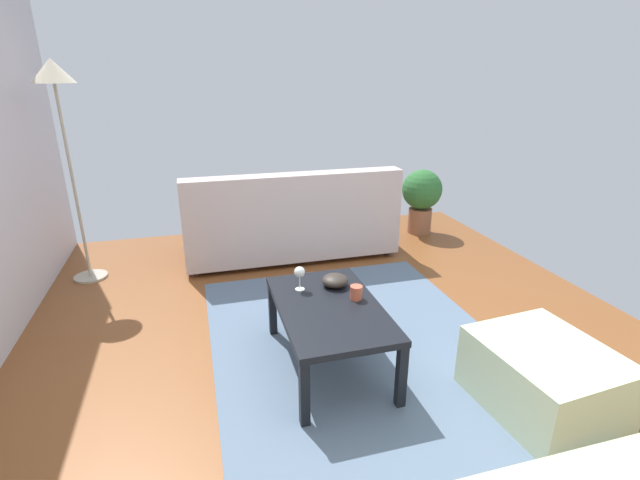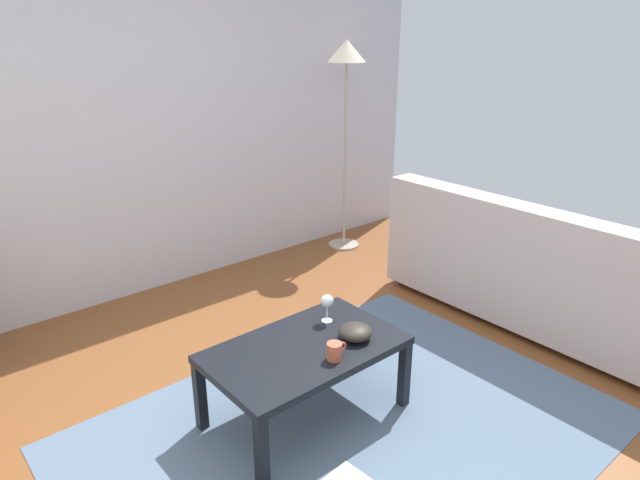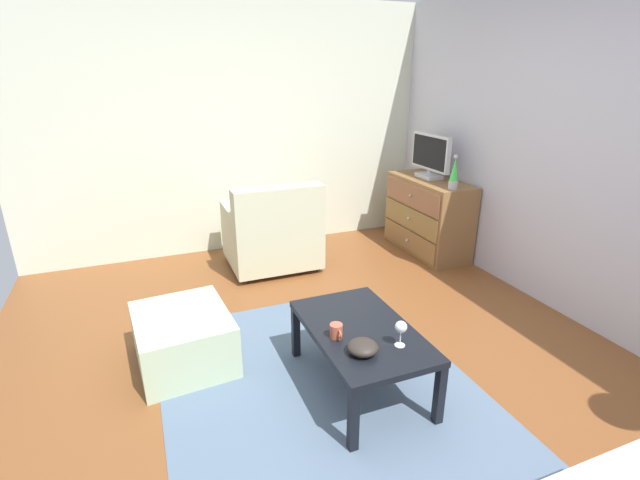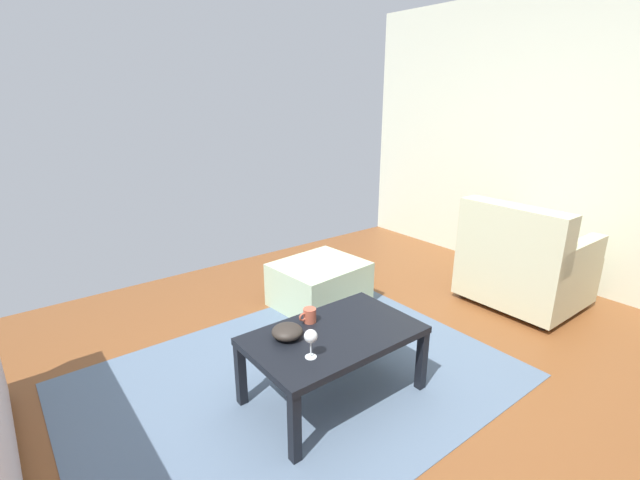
# 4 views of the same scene
# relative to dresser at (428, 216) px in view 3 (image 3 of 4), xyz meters

# --- Properties ---
(ground_plane) EXTENTS (5.82, 4.64, 0.05)m
(ground_plane) POSITION_rel_dresser_xyz_m (1.70, -1.77, -0.43)
(ground_plane) COLOR brown
(wall_accent_rear) EXTENTS (5.82, 0.12, 2.60)m
(wall_accent_rear) POSITION_rel_dresser_xyz_m (1.70, 0.31, 0.90)
(wall_accent_rear) COLOR #BCB8C3
(wall_accent_rear) RESTS_ON ground_plane
(wall_plain_left) EXTENTS (0.12, 4.64, 2.60)m
(wall_plain_left) POSITION_rel_dresser_xyz_m (-0.97, -1.77, 0.90)
(wall_plain_left) COLOR beige
(wall_plain_left) RESTS_ON ground_plane
(area_rug) EXTENTS (2.60, 1.90, 0.01)m
(area_rug) POSITION_rel_dresser_xyz_m (1.90, -1.97, -0.40)
(area_rug) COLOR slate
(area_rug) RESTS_ON ground_plane
(dresser) EXTENTS (1.05, 0.49, 0.81)m
(dresser) POSITION_rel_dresser_xyz_m (0.00, 0.00, 0.00)
(dresser) COLOR brown
(dresser) RESTS_ON ground_plane
(tv) EXTENTS (0.61, 0.18, 0.46)m
(tv) POSITION_rel_dresser_xyz_m (-0.08, 0.02, 0.64)
(tv) COLOR silver
(tv) RESTS_ON dresser
(lava_lamp) EXTENTS (0.09, 0.09, 0.33)m
(lava_lamp) POSITION_rel_dresser_xyz_m (0.43, -0.04, 0.55)
(lava_lamp) COLOR #B7B7BC
(lava_lamp) RESTS_ON dresser
(coffee_table) EXTENTS (0.98, 0.60, 0.42)m
(coffee_table) POSITION_rel_dresser_xyz_m (1.82, -1.72, -0.03)
(coffee_table) COLOR black
(coffee_table) RESTS_ON ground_plane
(wine_glass) EXTENTS (0.07, 0.07, 0.16)m
(wine_glass) POSITION_rel_dresser_xyz_m (2.07, -1.60, 0.13)
(wine_glass) COLOR silver
(wine_glass) RESTS_ON coffee_table
(mug) EXTENTS (0.11, 0.08, 0.08)m
(mug) POSITION_rel_dresser_xyz_m (1.85, -1.90, 0.06)
(mug) COLOR #B5543C
(mug) RESTS_ON coffee_table
(bowl_decorative) EXTENTS (0.17, 0.17, 0.08)m
(bowl_decorative) POSITION_rel_dresser_xyz_m (2.06, -1.83, 0.05)
(bowl_decorative) COLOR #2D2722
(bowl_decorative) RESTS_ON coffee_table
(armchair) EXTENTS (0.80, 0.86, 0.89)m
(armchair) POSITION_rel_dresser_xyz_m (-0.19, -1.70, -0.05)
(armchair) COLOR #332319
(armchair) RESTS_ON ground_plane
(ottoman) EXTENTS (0.75, 0.66, 0.37)m
(ottoman) POSITION_rel_dresser_xyz_m (1.15, -2.72, -0.22)
(ottoman) COLOR #B5C9A1
(ottoman) RESTS_ON ground_plane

